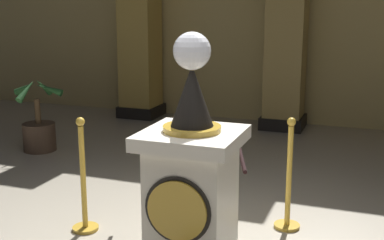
{
  "coord_description": "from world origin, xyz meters",
  "views": [
    {
      "loc": [
        1.45,
        -3.35,
        2.03
      ],
      "look_at": [
        0.23,
        -0.05,
        1.22
      ],
      "focal_mm": 47.53,
      "sensor_mm": 36.0,
      "label": 1
    }
  ],
  "objects_px": {
    "stanchion_far": "(84,191)",
    "pedestal_clock": "(192,186)",
    "stanchion_near": "(288,190)",
    "potted_palm_left": "(39,129)"
  },
  "relations": [
    {
      "from": "stanchion_near",
      "to": "potted_palm_left",
      "type": "bearing_deg",
      "value": 160.44
    },
    {
      "from": "stanchion_far",
      "to": "potted_palm_left",
      "type": "height_order",
      "value": "stanchion_far"
    },
    {
      "from": "stanchion_near",
      "to": "potted_palm_left",
      "type": "distance_m",
      "value": 3.96
    },
    {
      "from": "pedestal_clock",
      "to": "stanchion_near",
      "type": "distance_m",
      "value": 1.28
    },
    {
      "from": "potted_palm_left",
      "to": "stanchion_far",
      "type": "bearing_deg",
      "value": -45.25
    },
    {
      "from": "pedestal_clock",
      "to": "stanchion_near",
      "type": "bearing_deg",
      "value": 64.56
    },
    {
      "from": "stanchion_far",
      "to": "pedestal_clock",
      "type": "bearing_deg",
      "value": -19.2
    },
    {
      "from": "stanchion_near",
      "to": "stanchion_far",
      "type": "xyz_separation_m",
      "value": [
        -1.73,
        -0.7,
        0.01
      ]
    },
    {
      "from": "stanchion_near",
      "to": "stanchion_far",
      "type": "relative_size",
      "value": 0.99
    },
    {
      "from": "pedestal_clock",
      "to": "stanchion_far",
      "type": "xyz_separation_m",
      "value": [
        -1.2,
        0.42,
        -0.35
      ]
    }
  ]
}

